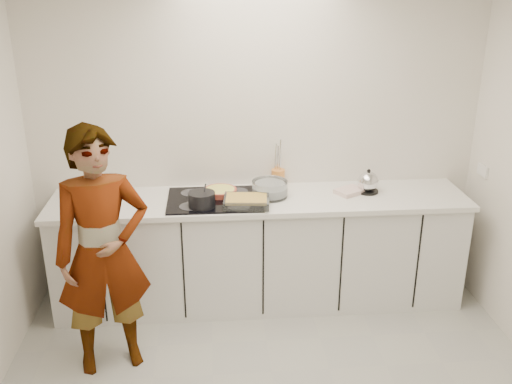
{
  "coord_description": "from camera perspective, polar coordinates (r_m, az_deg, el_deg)",
  "views": [
    {
      "loc": [
        -0.36,
        -2.8,
        2.54
      ],
      "look_at": [
        -0.05,
        1.05,
        1.05
      ],
      "focal_mm": 40.0,
      "sensor_mm": 36.0,
      "label": 1
    }
  ],
  "objects": [
    {
      "name": "tart_dish",
      "position": [
        4.46,
        -3.61,
        0.09
      ],
      "size": [
        0.34,
        0.34,
        0.04
      ],
      "color": "#AB4232",
      "rests_on": "hob"
    },
    {
      "name": "saucepan",
      "position": [
        4.22,
        -5.45,
        -0.75
      ],
      "size": [
        0.23,
        0.23,
        0.19
      ],
      "color": "black",
      "rests_on": "hob"
    },
    {
      "name": "countertop",
      "position": [
        4.42,
        0.4,
        -0.84
      ],
      "size": [
        3.24,
        0.64,
        0.04
      ],
      "primitive_type": "cube",
      "color": "white",
      "rests_on": "base_cabinets"
    },
    {
      "name": "utensil_crock",
      "position": [
        4.65,
        2.22,
        1.45
      ],
      "size": [
        0.11,
        0.11,
        0.14
      ],
      "primitive_type": "cylinder",
      "rotation": [
        0.0,
        0.0,
        -0.04
      ],
      "color": "orange",
      "rests_on": "countertop"
    },
    {
      "name": "wall_back",
      "position": [
        4.59,
        0.06,
        5.4
      ],
      "size": [
        3.6,
        0.0,
        2.6
      ],
      "primitive_type": "cube",
      "color": "beige",
      "rests_on": "ground"
    },
    {
      "name": "kettle",
      "position": [
        4.59,
        11.13,
        0.94
      ],
      "size": [
        0.21,
        0.21,
        0.19
      ],
      "color": "black",
      "rests_on": "countertop"
    },
    {
      "name": "tea_towel",
      "position": [
        4.56,
        9.35,
        0.08
      ],
      "size": [
        0.27,
        0.25,
        0.04
      ],
      "primitive_type": "cube",
      "rotation": [
        0.0,
        0.0,
        0.55
      ],
      "color": "white",
      "rests_on": "countertop"
    },
    {
      "name": "mixing_bowl",
      "position": [
        4.42,
        1.38,
        0.26
      ],
      "size": [
        0.28,
        0.28,
        0.13
      ],
      "color": "silver",
      "rests_on": "countertop"
    },
    {
      "name": "base_cabinets",
      "position": [
        4.61,
        0.39,
        -6.09
      ],
      "size": [
        3.2,
        0.58,
        0.87
      ],
      "primitive_type": "cube",
      "color": "silver",
      "rests_on": "floor"
    },
    {
      "name": "baking_dish",
      "position": [
        4.23,
        -0.96,
        -0.89
      ],
      "size": [
        0.36,
        0.27,
        0.06
      ],
      "color": "silver",
      "rests_on": "hob"
    },
    {
      "name": "cook",
      "position": [
        3.84,
        -15.05,
        -5.89
      ],
      "size": [
        0.71,
        0.57,
        1.69
      ],
      "primitive_type": "imported",
      "rotation": [
        0.0,
        0.0,
        0.29
      ],
      "color": "silver",
      "rests_on": "floor"
    },
    {
      "name": "hob",
      "position": [
        4.38,
        -4.14,
        -0.75
      ],
      "size": [
        0.72,
        0.54,
        0.01
      ],
      "primitive_type": "cube",
      "color": "black",
      "rests_on": "countertop"
    }
  ]
}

